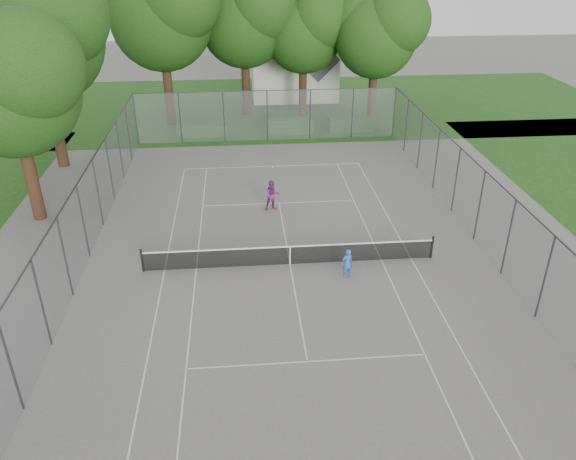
{
  "coord_description": "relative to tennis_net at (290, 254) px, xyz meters",
  "views": [
    {
      "loc": [
        -2.0,
        -21.13,
        12.98
      ],
      "look_at": [
        0.0,
        1.0,
        1.2
      ],
      "focal_mm": 35.0,
      "sensor_mm": 36.0,
      "label": 1
    }
  ],
  "objects": [
    {
      "name": "tree_side_front",
      "position": [
        -12.29,
        5.66,
        6.58
      ],
      "size": [
        7.18,
        6.56,
        10.32
      ],
      "color": "#321D12",
      "rests_on": "ground"
    },
    {
      "name": "house",
      "position": [
        3.02,
        28.78,
        3.13
      ],
      "size": [
        7.27,
        5.64,
        9.06
      ],
      "color": "silver",
      "rests_on": "ground"
    },
    {
      "name": "ground",
      "position": [
        0.0,
        0.0,
        -0.51
      ],
      "size": [
        120.0,
        120.0,
        0.0
      ],
      "primitive_type": "plane",
      "color": "#5E5C59",
      "rests_on": "ground"
    },
    {
      "name": "grass_far",
      "position": [
        0.0,
        26.0,
        -0.51
      ],
      "size": [
        60.0,
        20.0,
        0.0
      ],
      "primitive_type": "cube",
      "color": "#1C4413",
      "rests_on": "ground"
    },
    {
      "name": "tennis_net",
      "position": [
        0.0,
        0.0,
        0.0
      ],
      "size": [
        12.87,
        0.1,
        1.1
      ],
      "color": "black",
      "rests_on": "ground"
    },
    {
      "name": "hedge_mid",
      "position": [
        1.69,
        18.38,
        0.02
      ],
      "size": [
        3.36,
        0.96,
        1.06
      ],
      "primitive_type": "cube",
      "color": "#1D4817",
      "rests_on": "ground"
    },
    {
      "name": "woman_player",
      "position": [
        -0.41,
        5.65,
        0.3
      ],
      "size": [
        0.89,
        0.75,
        1.63
      ],
      "primitive_type": "imported",
      "rotation": [
        0.0,
        0.0,
        0.19
      ],
      "color": "#75276E",
      "rests_on": "ground"
    },
    {
      "name": "tree_far_midleft",
      "position": [
        -1.21,
        23.48,
        7.04
      ],
      "size": [
        7.64,
        6.98,
        10.99
      ],
      "color": "#321D12",
      "rests_on": "ground"
    },
    {
      "name": "hedge_left",
      "position": [
        -4.62,
        18.42,
        -0.06
      ],
      "size": [
        3.63,
        1.09,
        0.91
      ],
      "primitive_type": "cube",
      "color": "#1D4817",
      "rests_on": "ground"
    },
    {
      "name": "tree_far_left",
      "position": [
        -7.03,
        21.4,
        7.67
      ],
      "size": [
        8.28,
        7.56,
        11.9
      ],
      "color": "#321D12",
      "rests_on": "ground"
    },
    {
      "name": "court_markings",
      "position": [
        0.0,
        0.0,
        -0.5
      ],
      "size": [
        11.03,
        23.83,
        0.01
      ],
      "color": "beige",
      "rests_on": "ground"
    },
    {
      "name": "perimeter_fence",
      "position": [
        0.0,
        0.0,
        1.3
      ],
      "size": [
        18.08,
        34.08,
        3.52
      ],
      "color": "#38383D",
      "rests_on": "ground"
    },
    {
      "name": "hedge_right",
      "position": [
        6.23,
        18.59,
        -0.03
      ],
      "size": [
        3.2,
        1.17,
        0.96
      ],
      "primitive_type": "cube",
      "color": "#1D4817",
      "rests_on": "ground"
    },
    {
      "name": "tree_far_right",
      "position": [
        8.33,
        20.72,
        6.29
      ],
      "size": [
        6.89,
        6.29,
        9.9
      ],
      "color": "#321D12",
      "rests_on": "ground"
    },
    {
      "name": "tree_far_midright",
      "position": [
        3.26,
        23.03,
        6.23
      ],
      "size": [
        6.82,
        6.23,
        9.81
      ],
      "color": "#321D12",
      "rests_on": "ground"
    },
    {
      "name": "tree_side_back",
      "position": [
        -13.0,
        13.16,
        7.73
      ],
      "size": [
        8.34,
        7.62,
        11.99
      ],
      "color": "#321D12",
      "rests_on": "ground"
    },
    {
      "name": "girl_player",
      "position": [
        2.31,
        -1.2,
        0.15
      ],
      "size": [
        0.55,
        0.44,
        1.33
      ],
      "primitive_type": "imported",
      "rotation": [
        0.0,
        0.0,
        3.43
      ],
      "color": "blue",
      "rests_on": "ground"
    }
  ]
}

